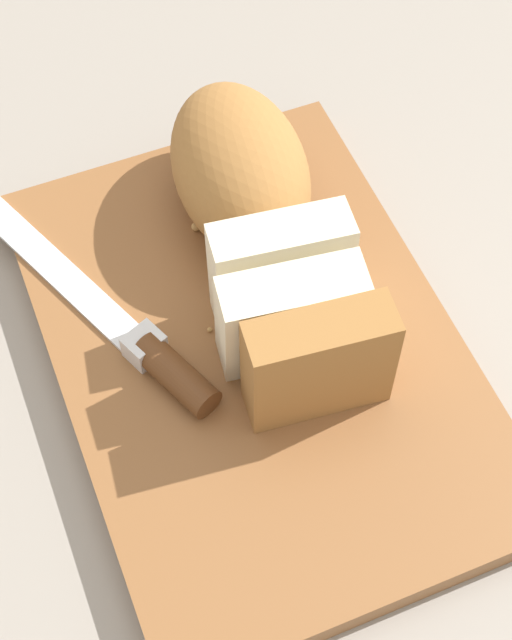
{
  "coord_description": "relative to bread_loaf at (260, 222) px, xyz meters",
  "views": [
    {
      "loc": [
        0.3,
        -0.13,
        0.57
      ],
      "look_at": [
        0.0,
        0.0,
        0.05
      ],
      "focal_mm": 54.89,
      "sensor_mm": 36.0,
      "label": 1
    }
  ],
  "objects": [
    {
      "name": "ground_plane",
      "position": [
        0.06,
        -0.03,
        -0.06
      ],
      "size": [
        3.0,
        3.0,
        0.0
      ],
      "primitive_type": "plane",
      "color": "gray"
    },
    {
      "name": "cutting_board",
      "position": [
        0.06,
        -0.03,
        -0.05
      ],
      "size": [
        0.38,
        0.27,
        0.02
      ],
      "primitive_type": "cube",
      "rotation": [
        0.0,
        0.0,
        -0.03
      ],
      "color": "brown",
      "rests_on": "ground_plane"
    },
    {
      "name": "bread_loaf",
      "position": [
        0.0,
        0.0,
        0.0
      ],
      "size": [
        0.26,
        0.12,
        0.08
      ],
      "rotation": [
        0.0,
        0.0,
        -0.14
      ],
      "color": "#996633",
      "rests_on": "cutting_board"
    },
    {
      "name": "bread_knife",
      "position": [
        0.03,
        -0.1,
        -0.03
      ],
      "size": [
        0.26,
        0.12,
        0.02
      ],
      "rotation": [
        0.0,
        0.0,
        3.5
      ],
      "color": "silver",
      "rests_on": "cutting_board"
    },
    {
      "name": "crumb_near_knife",
      "position": [
        0.04,
        -0.05,
        -0.04
      ],
      "size": [
        0.0,
        0.0,
        0.0
      ],
      "primitive_type": "sphere",
      "color": "tan",
      "rests_on": "cutting_board"
    },
    {
      "name": "crumb_near_loaf",
      "position": [
        -0.03,
        0.02,
        -0.04
      ],
      "size": [
        0.01,
        0.01,
        0.01
      ],
      "primitive_type": "sphere",
      "color": "tan",
      "rests_on": "cutting_board"
    },
    {
      "name": "crumb_stray_left",
      "position": [
        -0.04,
        -0.04,
        -0.04
      ],
      "size": [
        0.01,
        0.01,
        0.01
      ],
      "primitive_type": "sphere",
      "color": "tan",
      "rests_on": "cutting_board"
    }
  ]
}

